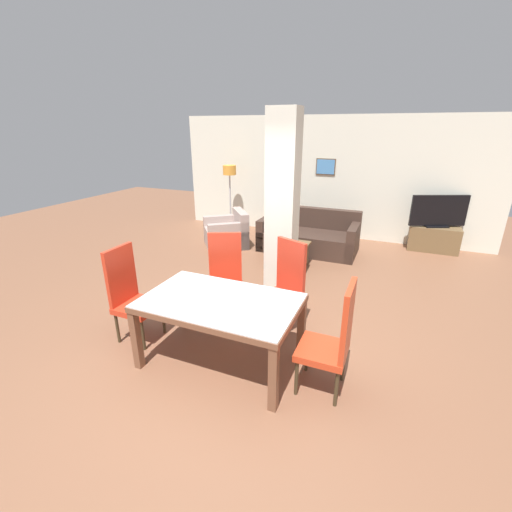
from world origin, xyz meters
The scene contains 15 objects.
ground_plane centered at (0.00, 0.00, 0.00)m, with size 18.00×18.00×0.00m, color brown.
back_wall centered at (0.00, 5.18, 1.35)m, with size 7.20×0.09×2.70m.
divider_pillar centered at (0.07, 1.77, 1.35)m, with size 0.42×0.35×2.70m.
dining_table centered at (0.00, 0.00, 0.61)m, with size 1.64×1.01×0.75m.
dining_chair_far_left centered at (-0.41, 0.89, 0.59)m, with size 0.61×0.61×1.16m.
dining_chair_head_left centered at (-1.21, 0.00, 0.59)m, with size 0.46×0.46×1.16m.
dining_chair_far_right centered at (0.41, 0.93, 0.59)m, with size 0.61×0.61×1.16m.
dining_chair_head_right centered at (1.20, 0.00, 0.59)m, with size 0.46×0.46×1.16m.
sofa centered at (-0.05, 3.94, 0.29)m, with size 1.98×0.95×0.84m.
armchair centered at (-1.75, 3.53, 0.27)m, with size 1.18×1.18×0.76m.
coffee_table centered at (-0.17, 2.92, 0.23)m, with size 0.71×0.58×0.45m.
bottle centered at (-0.35, 2.88, 0.54)m, with size 0.07×0.07×0.24m.
tv_stand centered at (2.36, 4.90, 0.26)m, with size 0.96×0.40×0.52m.
tv_screen centered at (2.36, 4.90, 0.84)m, with size 1.07×0.49×0.66m.
floor_lamp centered at (-2.24, 4.66, 1.33)m, with size 0.31×0.31×1.59m.
Camera 1 is at (1.58, -2.78, 2.45)m, focal length 24.00 mm.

